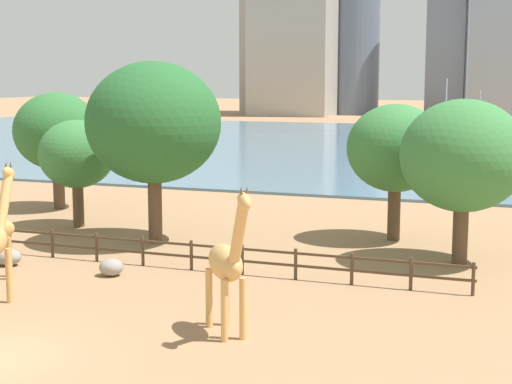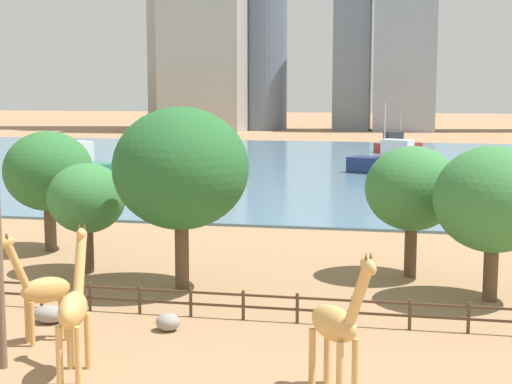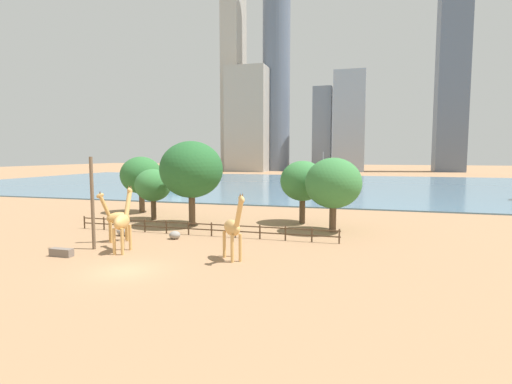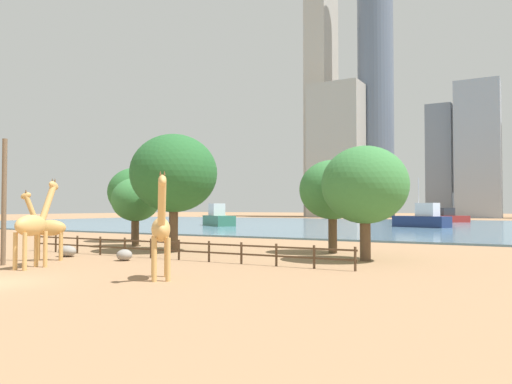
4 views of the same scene
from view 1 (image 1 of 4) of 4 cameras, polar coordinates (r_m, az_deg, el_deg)
name	(u,v)px [view 1 (image 1 of 4)]	position (r m, az deg, el deg)	size (l,w,h in m)	color
ground_plane	(414,145)	(99.54, 11.40, 3.38)	(400.00, 400.00, 0.00)	#9E7551
harbor_water	(410,146)	(96.57, 11.12, 3.30)	(180.00, 86.00, 0.20)	slate
giraffe_tall	(227,263)	(25.09, -2.10, -5.21)	(2.63, 2.84, 5.04)	tan
boulder_near_fence	(111,267)	(33.52, -10.49, -5.41)	(1.02, 0.97, 0.72)	gray
boulder_by_pole	(6,257)	(36.47, -17.71, -4.52)	(1.41, 1.02, 0.76)	gray
enclosure_fence	(167,251)	(34.47, -6.47, -4.26)	(26.12, 0.14, 1.30)	#4C3826
tree_left_large	(77,155)	(44.31, -12.91, 2.66)	(4.19, 4.19, 5.96)	brown
tree_center_broad	(153,123)	(39.17, -7.47, 4.99)	(6.71, 6.71, 9.06)	brown
tree_right_tall	(463,156)	(35.60, 14.84, 2.53)	(5.53, 5.53, 7.33)	brown
tree_left_small	(396,149)	(40.18, 10.12, 3.12)	(4.94, 4.94, 6.95)	brown
tree_right_small	(57,132)	(50.77, -14.28, 4.27)	(5.38, 5.38, 7.35)	brown
boat_ferry	(476,127)	(117.56, 15.68, 4.58)	(7.22, 6.05, 6.32)	#B22D28
boat_sailboat	(140,139)	(88.04, -8.42, 3.83)	(8.87, 7.93, 3.87)	#337259
boat_barge	(451,140)	(88.04, 13.98, 3.68)	(9.43, 6.13, 7.99)	navy
skyline_tower_needle	(292,10)	(174.55, 2.67, 13.06)	(17.85, 10.75, 45.59)	#ADA89E
skyline_block_central	(448,30)	(181.33, 13.82, 11.39)	(8.23, 9.69, 37.56)	slate
skyline_tower_short	(504,13)	(177.42, 17.62, 12.30)	(13.50, 8.66, 43.64)	#939EAD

